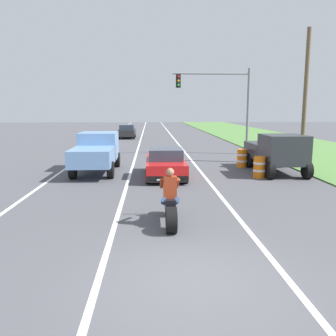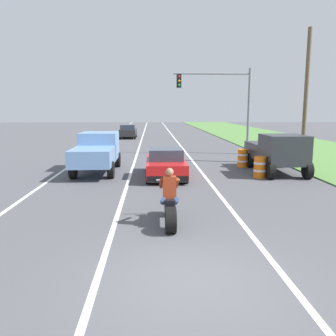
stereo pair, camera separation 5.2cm
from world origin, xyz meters
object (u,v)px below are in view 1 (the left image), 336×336
at_px(pickup_truck_left_lane_light_blue, 96,151).
at_px(pickup_truck_right_shoulder_dark_grey, 276,151).
at_px(construction_barrel_nearest, 259,167).
at_px(distant_car_far_ahead, 127,131).
at_px(traffic_light_mast_near, 224,97).
at_px(construction_barrel_mid, 242,158).
at_px(sports_car_red, 165,164).
at_px(motorcycle_with_rider, 170,205).

xyz_separation_m(pickup_truck_left_lane_light_blue, pickup_truck_right_shoulder_dark_grey, (9.10, -0.44, 0.00)).
height_order(construction_barrel_nearest, distant_car_far_ahead, distant_car_far_ahead).
xyz_separation_m(pickup_truck_left_lane_light_blue, distant_car_far_ahead, (0.18, 21.31, -0.33)).
distance_m(construction_barrel_nearest, distant_car_far_ahead, 24.33).
xyz_separation_m(traffic_light_mast_near, construction_barrel_nearest, (-0.07, -8.75, -3.55)).
distance_m(traffic_light_mast_near, construction_barrel_nearest, 9.44).
height_order(construction_barrel_nearest, construction_barrel_mid, same).
height_order(sports_car_red, pickup_truck_right_shoulder_dark_grey, pickup_truck_right_shoulder_dark_grey).
bearing_deg(construction_barrel_mid, pickup_truck_left_lane_light_blue, -171.02).
height_order(motorcycle_with_rider, construction_barrel_mid, motorcycle_with_rider).
bearing_deg(construction_barrel_mid, sports_car_red, -149.42).
distance_m(sports_car_red, pickup_truck_left_lane_light_blue, 3.72).
bearing_deg(motorcycle_with_rider, construction_barrel_mid, 64.81).
relative_size(sports_car_red, pickup_truck_right_shoulder_dark_grey, 0.90).
distance_m(sports_car_red, traffic_light_mast_near, 10.04).
bearing_deg(construction_barrel_nearest, motorcycle_with_rider, -124.54).
xyz_separation_m(pickup_truck_right_shoulder_dark_grey, construction_barrel_mid, (-1.29, 1.68, -0.60)).
height_order(sports_car_red, traffic_light_mast_near, traffic_light_mast_near).
height_order(motorcycle_with_rider, construction_barrel_nearest, motorcycle_with_rider).
bearing_deg(construction_barrel_nearest, traffic_light_mast_near, 89.56).
relative_size(sports_car_red, traffic_light_mast_near, 0.72).
distance_m(sports_car_red, construction_barrel_mid, 5.09).
distance_m(pickup_truck_left_lane_light_blue, construction_barrel_mid, 7.93).
bearing_deg(construction_barrel_mid, distant_car_far_ahead, 110.82).
bearing_deg(construction_barrel_nearest, distant_car_far_ahead, 108.37).
height_order(pickup_truck_left_lane_light_blue, pickup_truck_right_shoulder_dark_grey, same).
xyz_separation_m(motorcycle_with_rider, construction_barrel_mid, (4.56, 9.69, -0.09)).
relative_size(motorcycle_with_rider, traffic_light_mast_near, 0.37).
relative_size(pickup_truck_right_shoulder_dark_grey, traffic_light_mast_near, 0.80).
bearing_deg(pickup_truck_left_lane_light_blue, construction_barrel_mid, 8.98).
xyz_separation_m(construction_barrel_nearest, construction_barrel_mid, (-0.03, 3.02, 0.00)).
xyz_separation_m(motorcycle_with_rider, construction_barrel_nearest, (4.59, 6.67, -0.09)).
bearing_deg(motorcycle_with_rider, pickup_truck_left_lane_light_blue, 111.07).
height_order(pickup_truck_left_lane_light_blue, traffic_light_mast_near, traffic_light_mast_near).
relative_size(traffic_light_mast_near, distant_car_far_ahead, 1.50).
relative_size(sports_car_red, distant_car_far_ahead, 1.08).
relative_size(pickup_truck_left_lane_light_blue, traffic_light_mast_near, 0.80).
bearing_deg(construction_barrel_nearest, construction_barrel_mid, 90.63).
height_order(traffic_light_mast_near, distant_car_far_ahead, traffic_light_mast_near).
height_order(sports_car_red, pickup_truck_left_lane_light_blue, pickup_truck_left_lane_light_blue).
height_order(motorcycle_with_rider, traffic_light_mast_near, traffic_light_mast_near).
xyz_separation_m(motorcycle_with_rider, pickup_truck_left_lane_light_blue, (-3.26, 8.45, 0.51)).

